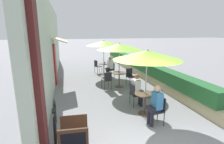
{
  "coord_description": "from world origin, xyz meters",
  "views": [
    {
      "loc": [
        -1.79,
        -3.12,
        2.79
      ],
      "look_at": [
        0.15,
        4.22,
        1.0
      ],
      "focal_mm": 28.0,
      "sensor_mm": 36.0,
      "label": 1
    }
  ],
  "objects_px": {
    "seated_patron_near_right": "(155,103)",
    "seated_patron_far_right": "(110,66)",
    "patio_umbrella_near": "(147,55)",
    "bicycle_leaning": "(55,120)",
    "coffee_cup_far": "(105,62)",
    "menu_board": "(74,141)",
    "patio_table_near": "(145,100)",
    "cafe_chair_mid_left": "(107,79)",
    "cafe_chair_mid_right": "(130,75)",
    "patio_table_far": "(104,67)",
    "patio_umbrella_mid": "(119,47)",
    "coffee_cup_mid": "(119,72)",
    "cafe_chair_far_left": "(97,65)",
    "coffee_cup_near": "(145,92)",
    "seated_patron_near_left": "(137,89)",
    "cafe_chair_far_right": "(111,69)",
    "cafe_chair_near_right": "(158,108)",
    "cafe_chair_near_left": "(135,93)",
    "patio_table_mid": "(119,77)",
    "patio_umbrella_far": "(104,43)"
  },
  "relations": [
    {
      "from": "cafe_chair_near_left",
      "to": "seated_patron_near_right",
      "type": "height_order",
      "value": "seated_patron_near_right"
    },
    {
      "from": "seated_patron_far_right",
      "to": "bicycle_leaning",
      "type": "relative_size",
      "value": 0.7
    },
    {
      "from": "patio_table_far",
      "to": "menu_board",
      "type": "distance_m",
      "value": 7.71
    },
    {
      "from": "cafe_chair_far_right",
      "to": "coffee_cup_far",
      "type": "distance_m",
      "value": 0.85
    },
    {
      "from": "seated_patron_near_left",
      "to": "seated_patron_far_right",
      "type": "height_order",
      "value": "same"
    },
    {
      "from": "coffee_cup_far",
      "to": "bicycle_leaning",
      "type": "height_order",
      "value": "coffee_cup_far"
    },
    {
      "from": "patio_umbrella_near",
      "to": "cafe_chair_far_left",
      "type": "distance_m",
      "value": 6.59
    },
    {
      "from": "cafe_chair_near_left",
      "to": "cafe_chair_near_right",
      "type": "distance_m",
      "value": 1.42
    },
    {
      "from": "cafe_chair_near_left",
      "to": "seated_patron_near_left",
      "type": "distance_m",
      "value": 0.2
    },
    {
      "from": "patio_table_mid",
      "to": "seated_patron_far_right",
      "type": "distance_m",
      "value": 1.99
    },
    {
      "from": "cafe_chair_near_right",
      "to": "menu_board",
      "type": "height_order",
      "value": "menu_board"
    },
    {
      "from": "cafe_chair_mid_right",
      "to": "menu_board",
      "type": "height_order",
      "value": "menu_board"
    },
    {
      "from": "cafe_chair_mid_left",
      "to": "seated_patron_near_left",
      "type": "bearing_deg",
      "value": -84.66
    },
    {
      "from": "cafe_chair_far_right",
      "to": "seated_patron_far_right",
      "type": "height_order",
      "value": "seated_patron_far_right"
    },
    {
      "from": "patio_table_near",
      "to": "cafe_chair_far_left",
      "type": "relative_size",
      "value": 0.85
    },
    {
      "from": "patio_umbrella_near",
      "to": "patio_table_far",
      "type": "distance_m",
      "value": 5.96
    },
    {
      "from": "patio_umbrella_far",
      "to": "coffee_cup_mid",
      "type": "bearing_deg",
      "value": -85.42
    },
    {
      "from": "seated_patron_near_left",
      "to": "patio_table_far",
      "type": "distance_m",
      "value": 5.05
    },
    {
      "from": "patio_umbrella_far",
      "to": "cafe_chair_far_right",
      "type": "relative_size",
      "value": 2.57
    },
    {
      "from": "seated_patron_near_right",
      "to": "coffee_cup_mid",
      "type": "height_order",
      "value": "seated_patron_near_right"
    },
    {
      "from": "seated_patron_near_right",
      "to": "menu_board",
      "type": "xyz_separation_m",
      "value": [
        -2.43,
        -0.91,
        -0.23
      ]
    },
    {
      "from": "bicycle_leaning",
      "to": "cafe_chair_mid_right",
      "type": "bearing_deg",
      "value": 42.28
    },
    {
      "from": "coffee_cup_mid",
      "to": "patio_table_far",
      "type": "height_order",
      "value": "coffee_cup_mid"
    },
    {
      "from": "patio_table_far",
      "to": "patio_umbrella_far",
      "type": "xyz_separation_m",
      "value": [
        -0.0,
        -0.0,
        1.52
      ]
    },
    {
      "from": "seated_patron_near_right",
      "to": "seated_patron_far_right",
      "type": "relative_size",
      "value": 1.0
    },
    {
      "from": "cafe_chair_mid_left",
      "to": "bicycle_leaning",
      "type": "bearing_deg",
      "value": -136.47
    },
    {
      "from": "cafe_chair_near_left",
      "to": "patio_umbrella_mid",
      "type": "height_order",
      "value": "patio_umbrella_mid"
    },
    {
      "from": "cafe_chair_near_left",
      "to": "coffee_cup_near",
      "type": "height_order",
      "value": "cafe_chair_near_left"
    },
    {
      "from": "patio_umbrella_near",
      "to": "bicycle_leaning",
      "type": "distance_m",
      "value": 3.38
    },
    {
      "from": "patio_umbrella_mid",
      "to": "menu_board",
      "type": "height_order",
      "value": "patio_umbrella_mid"
    },
    {
      "from": "patio_table_near",
      "to": "seated_patron_far_right",
      "type": "height_order",
      "value": "seated_patron_far_right"
    },
    {
      "from": "coffee_cup_mid",
      "to": "cafe_chair_far_left",
      "type": "height_order",
      "value": "cafe_chair_far_left"
    },
    {
      "from": "patio_umbrella_far",
      "to": "patio_umbrella_near",
      "type": "bearing_deg",
      "value": -88.18
    },
    {
      "from": "coffee_cup_near",
      "to": "patio_table_far",
      "type": "distance_m",
      "value": 5.7
    },
    {
      "from": "seated_patron_near_left",
      "to": "cafe_chair_mid_right",
      "type": "bearing_deg",
      "value": 163.02
    },
    {
      "from": "coffee_cup_far",
      "to": "menu_board",
      "type": "bearing_deg",
      "value": -107.33
    },
    {
      "from": "cafe_chair_near_right",
      "to": "patio_umbrella_mid",
      "type": "xyz_separation_m",
      "value": [
        -0.07,
        3.8,
        1.53
      ]
    },
    {
      "from": "coffee_cup_far",
      "to": "patio_umbrella_mid",
      "type": "bearing_deg",
      "value": -87.34
    },
    {
      "from": "cafe_chair_mid_right",
      "to": "patio_table_far",
      "type": "xyz_separation_m",
      "value": [
        -0.89,
        2.44,
        0.01
      ]
    },
    {
      "from": "patio_table_near",
      "to": "patio_table_far",
      "type": "bearing_deg",
      "value": 91.82
    },
    {
      "from": "seated_patron_near_left",
      "to": "coffee_cup_near",
      "type": "bearing_deg",
      "value": -2.67
    },
    {
      "from": "coffee_cup_near",
      "to": "cafe_chair_near_right",
      "type": "bearing_deg",
      "value": -82.77
    },
    {
      "from": "patio_table_near",
      "to": "menu_board",
      "type": "height_order",
      "value": "menu_board"
    },
    {
      "from": "patio_umbrella_mid",
      "to": "bicycle_leaning",
      "type": "height_order",
      "value": "patio_umbrella_mid"
    },
    {
      "from": "cafe_chair_near_right",
      "to": "coffee_cup_mid",
      "type": "relative_size",
      "value": 9.67
    },
    {
      "from": "seated_patron_near_right",
      "to": "patio_umbrella_far",
      "type": "distance_m",
      "value": 6.61
    },
    {
      "from": "cafe_chair_mid_left",
      "to": "cafe_chair_mid_right",
      "type": "bearing_deg",
      "value": 6.17
    },
    {
      "from": "coffee_cup_mid",
      "to": "cafe_chair_far_right",
      "type": "distance_m",
      "value": 1.97
    },
    {
      "from": "patio_table_near",
      "to": "coffee_cup_far",
      "type": "xyz_separation_m",
      "value": [
        -0.1,
        5.89,
        0.26
      ]
    },
    {
      "from": "cafe_chair_far_right",
      "to": "bicycle_leaning",
      "type": "xyz_separation_m",
      "value": [
        -3.05,
        -5.47,
        -0.15
      ]
    }
  ]
}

